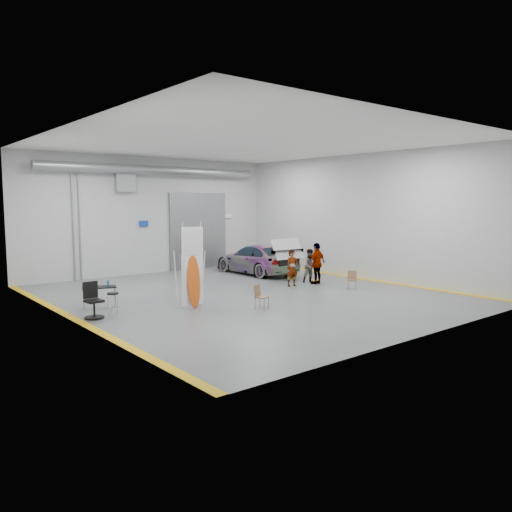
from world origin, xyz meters
TOP-DOWN VIEW (x-y plane):
  - ground at (0.00, 0.00)m, footprint 16.00×16.00m
  - room_shell at (0.24, 2.22)m, footprint 14.02×16.18m
  - sedan_car at (4.04, 4.33)m, footprint 2.23×5.24m
  - person_a at (2.80, 0.31)m, footprint 0.64×0.47m
  - person_b at (4.11, 0.48)m, footprint 0.92×0.81m
  - person_c at (4.09, 0.06)m, footprint 1.14×0.59m
  - surfboard_display at (-3.02, -0.85)m, footprint 0.86×0.26m
  - folding_chair_near at (-1.31, -2.51)m, footprint 0.53×0.56m
  - folding_chair_far at (4.18, -1.90)m, footprint 0.52×0.60m
  - shop_stool at (-5.66, -0.12)m, footprint 0.38×0.38m
  - work_table at (-5.57, 1.43)m, footprint 1.28×0.94m
  - office_chair at (-6.33, -0.12)m, footprint 0.61×0.61m
  - trunk_lid at (4.04, 1.98)m, footprint 1.76×1.07m

SIDE VIEW (x-z plane):
  - ground at x=0.00m, z-range 0.00..0.00m
  - folding_chair_far at x=4.18m, z-range -0.15..0.64m
  - folding_chair_near at x=-1.31m, z-range -0.16..0.69m
  - shop_stool at x=-5.66m, z-range 0.00..0.75m
  - office_chair at x=-6.33m, z-range -0.07..1.08m
  - work_table at x=-5.57m, z-range 0.26..1.20m
  - sedan_car at x=4.04m, z-range 0.00..1.51m
  - person_b at x=4.11m, z-range 0.00..1.56m
  - person_a at x=2.80m, z-range 0.00..1.61m
  - person_c at x=4.09m, z-range 0.00..1.88m
  - surfboard_display at x=-3.02m, z-range -0.29..2.74m
  - trunk_lid at x=4.04m, z-range 1.51..1.55m
  - room_shell at x=0.24m, z-range 1.07..7.08m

